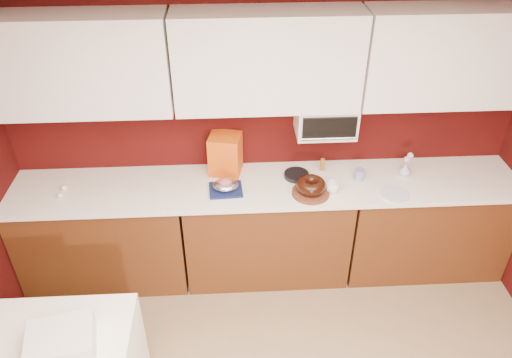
{
  "coord_description": "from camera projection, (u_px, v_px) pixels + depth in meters",
  "views": [
    {
      "loc": [
        -0.27,
        -1.23,
        3.15
      ],
      "look_at": [
        -0.1,
        1.84,
        1.02
      ],
      "focal_mm": 35.0,
      "sensor_mm": 36.0,
      "label": 1
    }
  ],
  "objects": [
    {
      "name": "countertop",
      "position": [
        267.0,
        186.0,
        3.91
      ],
      "size": [
        4.0,
        0.62,
        0.04
      ],
      "primitive_type": "cube",
      "color": "white",
      "rests_on": "base_cabinet_center"
    },
    {
      "name": "wall_back",
      "position": [
        265.0,
        125.0,
        3.95
      ],
      "size": [
        4.0,
        0.02,
        2.5
      ],
      "primitive_type": "cube",
      "color": "#3B0908",
      "rests_on": "floor"
    },
    {
      "name": "china_plate",
      "position": [
        395.0,
        194.0,
        3.77
      ],
      "size": [
        0.27,
        0.27,
        0.01
      ],
      "primitive_type": "cylinder",
      "rotation": [
        0.0,
        0.0,
        0.32
      ],
      "color": "silver",
      "rests_on": "countertop"
    },
    {
      "name": "roasted_ham",
      "position": [
        225.0,
        182.0,
        3.78
      ],
      "size": [
        0.13,
        0.12,
        0.07
      ],
      "primitive_type": "ellipsoid",
      "rotation": [
        0.0,
        0.0,
        -0.39
      ],
      "color": "#C15D58",
      "rests_on": "foil_ham_nest"
    },
    {
      "name": "ceiling",
      "position": [
        327.0,
        118.0,
        1.39
      ],
      "size": [
        4.0,
        4.5,
        0.02
      ],
      "primitive_type": "cube",
      "color": "white",
      "rests_on": "wall_back"
    },
    {
      "name": "egg_right",
      "position": [
        64.0,
        188.0,
        3.82
      ],
      "size": [
        0.05,
        0.04,
        0.04
      ],
      "primitive_type": "ellipsoid",
      "rotation": [
        0.0,
        0.0,
        -0.11
      ],
      "color": "white",
      "rests_on": "countertop"
    },
    {
      "name": "blue_jar",
      "position": [
        359.0,
        175.0,
        3.92
      ],
      "size": [
        0.08,
        0.08,
        0.09
      ],
      "primitive_type": "cylinder",
      "rotation": [
        0.0,
        0.0,
        0.04
      ],
      "color": "navy",
      "rests_on": "countertop"
    },
    {
      "name": "cake_base",
      "position": [
        311.0,
        193.0,
        3.78
      ],
      "size": [
        0.33,
        0.33,
        0.03
      ],
      "primitive_type": "cylinder",
      "rotation": [
        0.0,
        0.0,
        0.16
      ],
      "color": "#5C2C1B",
      "rests_on": "countertop"
    },
    {
      "name": "toaster_oven_handle",
      "position": [
        329.0,
        139.0,
        3.68
      ],
      "size": [
        0.42,
        0.02,
        0.02
      ],
      "primitive_type": "cylinder",
      "rotation": [
        0.0,
        1.57,
        0.0
      ],
      "color": "silver",
      "rests_on": "toaster_oven"
    },
    {
      "name": "pandoro_box",
      "position": [
        225.0,
        154.0,
        3.95
      ],
      "size": [
        0.28,
        0.26,
        0.33
      ],
      "primitive_type": "cube",
      "rotation": [
        0.0,
        0.0,
        -0.21
      ],
      "color": "#B62E0C",
      "rests_on": "countertop"
    },
    {
      "name": "base_cabinet_center",
      "position": [
        267.0,
        230.0,
        4.17
      ],
      "size": [
        1.31,
        0.58,
        0.86
      ],
      "primitive_type": "cube",
      "color": "#552B11",
      "rests_on": "floor"
    },
    {
      "name": "foil_ham_nest",
      "position": [
        226.0,
        185.0,
        3.79
      ],
      "size": [
        0.22,
        0.2,
        0.07
      ],
      "primitive_type": "ellipsoid",
      "rotation": [
        0.0,
        0.0,
        0.2
      ],
      "color": "silver",
      "rests_on": "navy_towel"
    },
    {
      "name": "bundt_cake",
      "position": [
        311.0,
        185.0,
        3.74
      ],
      "size": [
        0.27,
        0.27,
        0.09
      ],
      "primitive_type": "torus",
      "rotation": [
        0.0,
        0.0,
        0.24
      ],
      "color": "black",
      "rests_on": "cake_base"
    },
    {
      "name": "upper_cabinet_left",
      "position": [
        74.0,
        65.0,
        3.41
      ],
      "size": [
        1.31,
        0.33,
        0.7
      ],
      "primitive_type": "cube",
      "color": "white",
      "rests_on": "wall_back"
    },
    {
      "name": "egg_left",
      "position": [
        60.0,
        195.0,
        3.74
      ],
      "size": [
        0.05,
        0.05,
        0.04
      ],
      "primitive_type": "ellipsoid",
      "rotation": [
        0.0,
        0.0,
        -0.21
      ],
      "color": "white",
      "rests_on": "countertop"
    },
    {
      "name": "base_cabinet_right",
      "position": [
        423.0,
        224.0,
        4.23
      ],
      "size": [
        1.31,
        0.58,
        0.86
      ],
      "primitive_type": "cube",
      "color": "#552B11",
      "rests_on": "floor"
    },
    {
      "name": "amber_bottle",
      "position": [
        322.0,
        165.0,
        4.03
      ],
      "size": [
        0.04,
        0.04,
        0.11
      ],
      "primitive_type": "cylinder",
      "rotation": [
        0.0,
        0.0,
        -0.04
      ],
      "color": "olive",
      "rests_on": "countertop"
    },
    {
      "name": "navy_towel",
      "position": [
        226.0,
        190.0,
        3.82
      ],
      "size": [
        0.26,
        0.22,
        0.02
      ],
      "primitive_type": "cube",
      "rotation": [
        0.0,
        0.0,
        0.05
      ],
      "color": "#131D49",
      "rests_on": "countertop"
    },
    {
      "name": "flower_blue",
      "position": [
        410.0,
        156.0,
        3.92
      ],
      "size": [
        0.05,
        0.05,
        0.05
      ],
      "primitive_type": "sphere",
      "color": "#8AC2DD",
      "rests_on": "flower_vase"
    },
    {
      "name": "upper_cabinet_center",
      "position": [
        268.0,
        61.0,
        3.47
      ],
      "size": [
        1.31,
        0.33,
        0.7
      ],
      "primitive_type": "cube",
      "color": "white",
      "rests_on": "wall_back"
    },
    {
      "name": "toaster_oven",
      "position": [
        326.0,
        118.0,
        3.78
      ],
      "size": [
        0.45,
        0.3,
        0.25
      ],
      "primitive_type": "cube",
      "color": "white",
      "rests_on": "upper_cabinet_center"
    },
    {
      "name": "dark_pan",
      "position": [
        296.0,
        175.0,
        3.97
      ],
      "size": [
        0.24,
        0.24,
        0.03
      ],
      "primitive_type": "cylinder",
      "rotation": [
        0.0,
        0.0,
        0.25
      ],
      "color": "black",
      "rests_on": "countertop"
    },
    {
      "name": "base_cabinet_left",
      "position": [
        105.0,
        236.0,
        4.1
      ],
      "size": [
        1.31,
        0.58,
        0.86
      ],
      "primitive_type": "cube",
      "color": "#552B11",
      "rests_on": "floor"
    },
    {
      "name": "toaster_oven_door",
      "position": [
        329.0,
        129.0,
        3.65
      ],
      "size": [
        0.4,
        0.02,
        0.18
      ],
      "primitive_type": "cube",
      "color": "black",
      "rests_on": "toaster_oven"
    },
    {
      "name": "flower_vase",
      "position": [
        405.0,
        169.0,
        3.97
      ],
      "size": [
        0.08,
        0.08,
        0.11
      ],
      "primitive_type": "imported",
      "rotation": [
        0.0,
        0.0,
        0.14
      ],
      "color": "#B3B9CB",
      "rests_on": "countertop"
    },
    {
      "name": "flower_pink",
      "position": [
        407.0,
        159.0,
        3.92
      ],
      "size": [
        0.05,
        0.05,
        0.05
      ],
      "primitive_type": "sphere",
      "color": "pink",
      "rests_on": "flower_vase"
    },
    {
      "name": "coffee_mug",
      "position": [
        332.0,
        186.0,
        3.79
      ],
      "size": [
        0.11,
        0.11,
        0.1
      ],
      "primitive_type": "imported",
      "rotation": [
        0.0,
        0.0,
        0.31
      ],
      "color": "white",
      "rests_on": "countertop"
    },
    {
      "name": "newspaper_stack",
      "position": [
        61.0,
        342.0,
        2.79
      ],
      "size": [
        0.42,
        0.37,
        0.13
      ],
      "primitive_type": "cube",
      "rotation": [
        0.0,
        0.0,
        0.2
      ],
      "color": "white",
      "rests_on": "dining_table"
    },
    {
      "name": "upper_cabinet_right",
      "position": [
        455.0,
        57.0,
        3.54
      ],
      "size": [
        1.31,
        0.33,
        0.7
      ],
      "primitive_type": "cube",
      "color": "white",
      "rests_on": "wall_back"
    }
  ]
}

